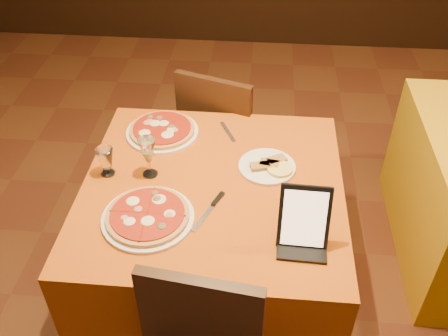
# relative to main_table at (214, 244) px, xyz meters

# --- Properties ---
(main_table) EXTENTS (1.10, 1.10, 0.75)m
(main_table) POSITION_rel_main_table_xyz_m (0.00, 0.00, 0.00)
(main_table) COLOR #B14D0B
(main_table) RESTS_ON floor
(chair_main_far) EXTENTS (0.48, 0.48, 0.91)m
(chair_main_far) POSITION_rel_main_table_xyz_m (0.00, 0.79, 0.08)
(chair_main_far) COLOR black
(chair_main_far) RESTS_ON floor
(pizza_near) EXTENTS (0.36, 0.36, 0.03)m
(pizza_near) POSITION_rel_main_table_xyz_m (-0.23, -0.23, 0.39)
(pizza_near) COLOR white
(pizza_near) RESTS_ON main_table
(pizza_far) EXTENTS (0.35, 0.35, 0.03)m
(pizza_far) POSITION_rel_main_table_xyz_m (-0.28, 0.35, 0.39)
(pizza_far) COLOR white
(pizza_far) RESTS_ON main_table
(cutlet_dish) EXTENTS (0.25, 0.25, 0.03)m
(cutlet_dish) POSITION_rel_main_table_xyz_m (0.23, 0.13, 0.39)
(cutlet_dish) COLOR white
(cutlet_dish) RESTS_ON main_table
(wine_glass) EXTENTS (0.08, 0.08, 0.19)m
(wine_glass) POSITION_rel_main_table_xyz_m (-0.28, 0.04, 0.47)
(wine_glass) COLOR #DDD57D
(wine_glass) RESTS_ON main_table
(water_glass) EXTENTS (0.06, 0.06, 0.13)m
(water_glass) POSITION_rel_main_table_xyz_m (-0.46, 0.03, 0.44)
(water_glass) COLOR silver
(water_glass) RESTS_ON main_table
(tablet) EXTENTS (0.19, 0.11, 0.23)m
(tablet) POSITION_rel_main_table_xyz_m (0.36, -0.28, 0.49)
(tablet) COLOR black
(tablet) RESTS_ON main_table
(knife) EXTENTS (0.11, 0.21, 0.01)m
(knife) POSITION_rel_main_table_xyz_m (-0.00, -0.17, 0.38)
(knife) COLOR #A6A7AC
(knife) RESTS_ON main_table
(fork_near) EXTENTS (0.02, 0.14, 0.01)m
(fork_near) POSITION_rel_main_table_xyz_m (-0.34, -0.22, 0.38)
(fork_near) COLOR silver
(fork_near) RESTS_ON main_table
(fork_far) EXTENTS (0.09, 0.16, 0.01)m
(fork_far) POSITION_rel_main_table_xyz_m (0.03, 0.38, 0.38)
(fork_far) COLOR #AEAFB5
(fork_far) RESTS_ON main_table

